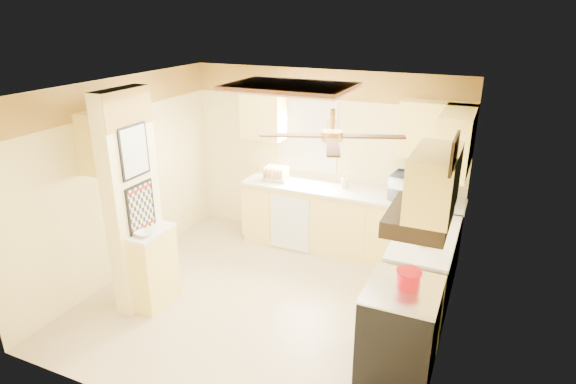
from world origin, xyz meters
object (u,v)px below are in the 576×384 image
at_px(microwave, 414,188).
at_px(stove, 399,330).
at_px(kettle, 423,236).
at_px(dutch_oven, 409,278).
at_px(bowl, 144,234).

bearing_deg(microwave, stove, 105.34).
xyz_separation_m(microwave, kettle, (0.32, -1.26, -0.05)).
relative_size(microwave, dutch_oven, 2.54).
xyz_separation_m(stove, kettle, (0.02, 0.89, 0.59)).
xyz_separation_m(stove, microwave, (-0.30, 2.15, 0.64)).
height_order(microwave, dutch_oven, microwave).
bearing_deg(bowl, microwave, 42.28).
height_order(bowl, kettle, kettle).
distance_m(dutch_oven, kettle, 0.83).
bearing_deg(microwave, dutch_oven, 106.30).
relative_size(stove, microwave, 1.57).
bearing_deg(stove, kettle, 88.85).
bearing_deg(bowl, kettle, 19.70).
distance_m(microwave, kettle, 1.30).
bearing_deg(dutch_oven, microwave, 98.97).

